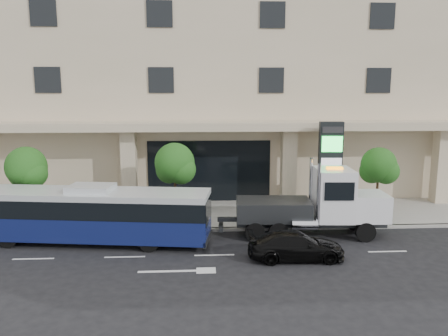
{
  "coord_description": "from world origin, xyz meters",
  "views": [
    {
      "loc": [
        -0.61,
        -20.2,
        7.26
      ],
      "look_at": [
        0.63,
        2.0,
        3.38
      ],
      "focal_mm": 35.0,
      "sensor_mm": 36.0,
      "label": 1
    }
  ],
  "objects_px": {
    "city_bus": "(92,214)",
    "tow_truck": "(318,205)",
    "black_sedan": "(296,246)",
    "signage_pylon": "(330,167)"
  },
  "relations": [
    {
      "from": "city_bus",
      "to": "tow_truck",
      "type": "xyz_separation_m",
      "value": [
        11.2,
        0.46,
        0.15
      ]
    },
    {
      "from": "tow_truck",
      "to": "city_bus",
      "type": "bearing_deg",
      "value": -174.05
    },
    {
      "from": "tow_truck",
      "to": "signage_pylon",
      "type": "relative_size",
      "value": 1.59
    },
    {
      "from": "tow_truck",
      "to": "black_sedan",
      "type": "height_order",
      "value": "tow_truck"
    },
    {
      "from": "tow_truck",
      "to": "black_sedan",
      "type": "distance_m",
      "value": 3.72
    },
    {
      "from": "black_sedan",
      "to": "tow_truck",
      "type": "bearing_deg",
      "value": -28.97
    },
    {
      "from": "city_bus",
      "to": "black_sedan",
      "type": "xyz_separation_m",
      "value": [
        9.4,
        -2.64,
        -0.85
      ]
    },
    {
      "from": "tow_truck",
      "to": "signage_pylon",
      "type": "height_order",
      "value": "signage_pylon"
    },
    {
      "from": "city_bus",
      "to": "tow_truck",
      "type": "relative_size",
      "value": 1.34
    },
    {
      "from": "city_bus",
      "to": "tow_truck",
      "type": "distance_m",
      "value": 11.21
    }
  ]
}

